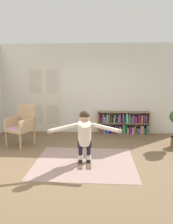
{
  "coord_description": "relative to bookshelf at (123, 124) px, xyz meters",
  "views": [
    {
      "loc": [
        0.32,
        -4.71,
        1.94
      ],
      "look_at": [
        -0.01,
        0.44,
        1.05
      ],
      "focal_mm": 35.65,
      "sensor_mm": 36.0,
      "label": 1
    }
  ],
  "objects": [
    {
      "name": "person_skier",
      "position": [
        -1.07,
        -2.6,
        0.38
      ],
      "size": [
        1.48,
        0.63,
        1.13
      ],
      "color": "white",
      "rests_on": "skis_pair"
    },
    {
      "name": "skis_pair",
      "position": [
        -1.08,
        -2.42,
        -0.32
      ],
      "size": [
        0.33,
        0.79,
        0.07
      ],
      "color": "#503C28",
      "rests_on": "rug"
    },
    {
      "name": "double_door",
      "position": [
        -2.61,
        0.15,
        0.89
      ],
      "size": [
        1.22,
        0.05,
        2.45
      ],
      "color": "beige",
      "rests_on": "ground"
    },
    {
      "name": "back_wall",
      "position": [
        -1.06,
        0.21,
        1.11
      ],
      "size": [
        6.0,
        0.1,
        2.9
      ],
      "primitive_type": "cube",
      "color": "silver",
      "rests_on": "ground"
    },
    {
      "name": "rug",
      "position": [
        -1.08,
        -2.45,
        -0.34
      ],
      "size": [
        2.19,
        1.91,
        0.01
      ],
      "primitive_type": "cube",
      "color": "gray",
      "rests_on": "ground"
    },
    {
      "name": "wicker_chair",
      "position": [
        -2.87,
        -1.32,
        0.24
      ],
      "size": [
        0.8,
        0.8,
        1.1
      ],
      "color": "tan",
      "rests_on": "ground"
    },
    {
      "name": "bookshelf",
      "position": [
        0.0,
        0.0,
        0.0
      ],
      "size": [
        1.67,
        0.3,
        0.74
      ],
      "color": "#7E6145",
      "rests_on": "ground"
    },
    {
      "name": "ground_plane",
      "position": [
        -1.06,
        -2.39,
        -0.34
      ],
      "size": [
        7.2,
        7.2,
        0.0
      ],
      "primitive_type": "plane",
      "color": "brown"
    }
  ]
}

